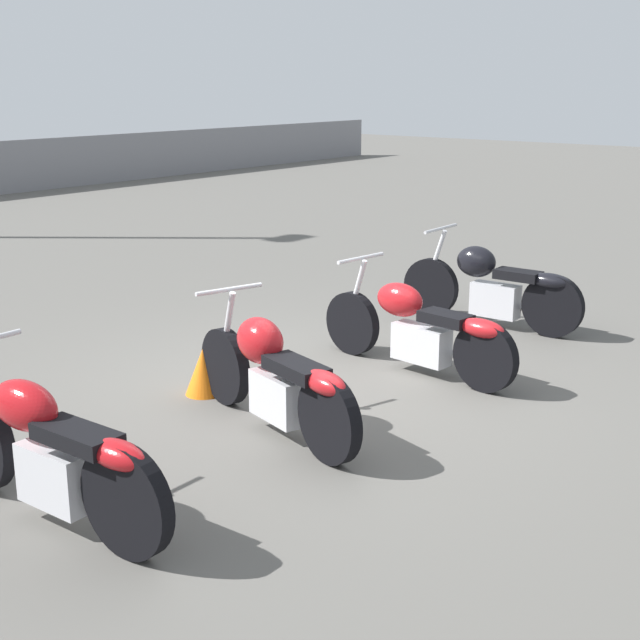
{
  "coord_description": "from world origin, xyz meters",
  "views": [
    {
      "loc": [
        -5.61,
        -4.69,
        2.61
      ],
      "look_at": [
        0.0,
        -0.19,
        0.65
      ],
      "focal_mm": 50.0,
      "sensor_mm": 36.0,
      "label": 1
    }
  ],
  "objects_px": {
    "traffic_cone_near": "(203,371)",
    "motorcycle_slot_0": "(50,452)",
    "motorcycle_slot_1": "(275,376)",
    "motorcycle_slot_3": "(493,287)",
    "motorcycle_slot_2": "(419,329)"
  },
  "relations": [
    {
      "from": "traffic_cone_near",
      "to": "motorcycle_slot_0",
      "type": "bearing_deg",
      "value": -156.61
    },
    {
      "from": "motorcycle_slot_0",
      "to": "motorcycle_slot_1",
      "type": "bearing_deg",
      "value": -4.7
    },
    {
      "from": "motorcycle_slot_3",
      "to": "traffic_cone_near",
      "type": "xyz_separation_m",
      "value": [
        -3.47,
        0.88,
        -0.24
      ]
    },
    {
      "from": "motorcycle_slot_0",
      "to": "motorcycle_slot_1",
      "type": "xyz_separation_m",
      "value": [
        1.92,
        -0.1,
        -0.01
      ]
    },
    {
      "from": "motorcycle_slot_0",
      "to": "traffic_cone_near",
      "type": "xyz_separation_m",
      "value": [
        2.16,
        0.93,
        -0.25
      ]
    },
    {
      "from": "motorcycle_slot_0",
      "to": "traffic_cone_near",
      "type": "height_order",
      "value": "motorcycle_slot_0"
    },
    {
      "from": "motorcycle_slot_2",
      "to": "motorcycle_slot_0",
      "type": "bearing_deg",
      "value": -176.56
    },
    {
      "from": "motorcycle_slot_1",
      "to": "motorcycle_slot_2",
      "type": "height_order",
      "value": "motorcycle_slot_1"
    },
    {
      "from": "motorcycle_slot_3",
      "to": "traffic_cone_near",
      "type": "distance_m",
      "value": 3.59
    },
    {
      "from": "motorcycle_slot_2",
      "to": "motorcycle_slot_1",
      "type": "bearing_deg",
      "value": -176.2
    },
    {
      "from": "motorcycle_slot_0",
      "to": "motorcycle_slot_1",
      "type": "relative_size",
      "value": 1.03
    },
    {
      "from": "motorcycle_slot_1",
      "to": "motorcycle_slot_0",
      "type": "bearing_deg",
      "value": -167.13
    },
    {
      "from": "motorcycle_slot_0",
      "to": "motorcycle_slot_2",
      "type": "bearing_deg",
      "value": -4.35
    },
    {
      "from": "motorcycle_slot_0",
      "to": "motorcycle_slot_2",
      "type": "xyz_separation_m",
      "value": [
        3.8,
        -0.17,
        -0.04
      ]
    },
    {
      "from": "motorcycle_slot_3",
      "to": "motorcycle_slot_2",
      "type": "bearing_deg",
      "value": -174.69
    }
  ]
}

